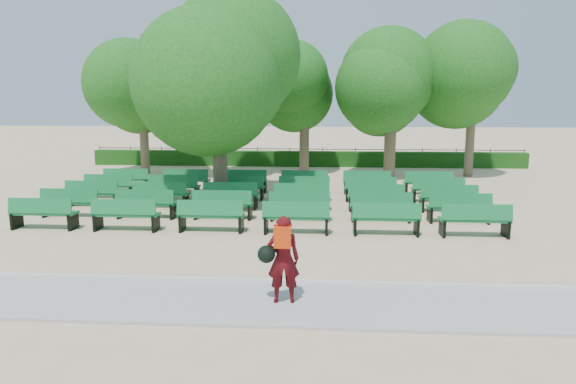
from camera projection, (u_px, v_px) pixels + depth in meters
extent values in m
plane|color=tan|center=(292.00, 219.00, 17.34)|extent=(120.00, 120.00, 0.00)
cube|color=#A8A8A4|center=(269.00, 303.00, 10.07)|extent=(30.00, 2.20, 0.06)
cube|color=silver|center=(274.00, 282.00, 11.20)|extent=(30.00, 0.12, 0.10)
cube|color=#184A13|center=(306.00, 159.00, 31.01)|extent=(26.00, 0.70, 0.90)
cube|color=#137137|center=(266.00, 195.00, 18.85)|extent=(2.03, 0.69, 0.07)
cube|color=#137137|center=(266.00, 189.00, 18.57)|extent=(2.01, 0.28, 0.47)
cylinder|color=brown|center=(220.00, 160.00, 19.26)|extent=(0.55, 0.55, 3.48)
ellipsoid|color=#20651C|center=(218.00, 74.00, 18.69)|extent=(5.20, 5.20, 4.68)
imported|color=#45090D|center=(283.00, 259.00, 9.92)|extent=(0.67, 0.48, 1.73)
cube|color=red|center=(282.00, 237.00, 9.64)|extent=(0.32, 0.16, 0.40)
sphere|color=black|center=(266.00, 254.00, 9.86)|extent=(0.35, 0.35, 0.35)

